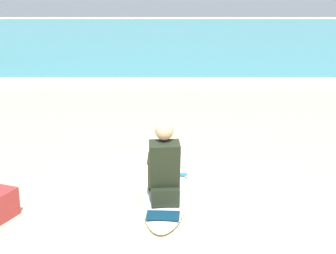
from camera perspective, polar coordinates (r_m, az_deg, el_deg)
ground_plane at (r=5.48m, az=0.12°, el=-10.96°), size 80.00×80.00×0.00m
sea at (r=26.81m, az=0.06°, el=10.47°), size 80.00×28.00×0.10m
breaking_foam at (r=13.22m, az=0.08°, el=5.17°), size 80.00×0.90×0.11m
surfboard_main at (r=6.10m, az=-0.13°, el=-7.72°), size 0.64×2.10×0.08m
surfer_seated at (r=5.75m, az=-0.43°, el=-4.91°), size 0.40×0.73×0.95m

